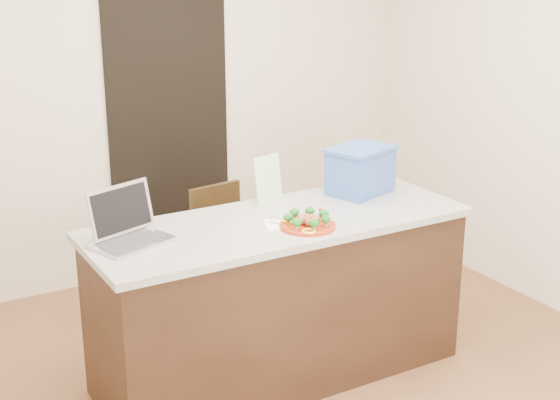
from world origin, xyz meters
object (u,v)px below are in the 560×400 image
yogurt_bottle (321,216)px  chair (222,242)px  island (279,298)px  laptop (126,226)px  napkin (281,224)px  blue_box (360,170)px  plate (308,225)px

yogurt_bottle → chair: size_ratio=0.08×
island → laptop: laptop is taller
island → napkin: size_ratio=12.82×
blue_box → chair: (-0.55, 0.73, -0.58)m
plate → napkin: bearing=134.4°
chair → blue_box: bearing=-60.9°
laptop → chair: (0.90, 0.79, -0.51)m
napkin → yogurt_bottle: 0.22m
blue_box → plate: bearing=-167.0°
plate → laptop: (-0.86, 0.29, 0.06)m
plate → yogurt_bottle: bearing=23.5°
island → chair: size_ratio=2.46×
plate → laptop: bearing=161.4°
yogurt_bottle → chair: 1.14m
plate → blue_box: bearing=31.1°
island → plate: bearing=-70.7°
napkin → blue_box: size_ratio=0.36×
plate → blue_box: blue_box is taller
blue_box → chair: blue_box is taller
plate → chair: 1.18m
plate → yogurt_bottle: yogurt_bottle is taller
island → yogurt_bottle: size_ratio=30.24×
yogurt_bottle → laptop: bearing=166.1°
laptop → chair: bearing=22.1°
yogurt_bottle → chair: yogurt_bottle is taller
plate → napkin: 0.14m
chair → island: bearing=-103.9°
island → blue_box: size_ratio=4.62×
yogurt_bottle → laptop: size_ratio=0.16×
laptop → napkin: bearing=-33.4°
island → laptop: bearing=172.1°
napkin → laptop: (-0.77, 0.19, 0.07)m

